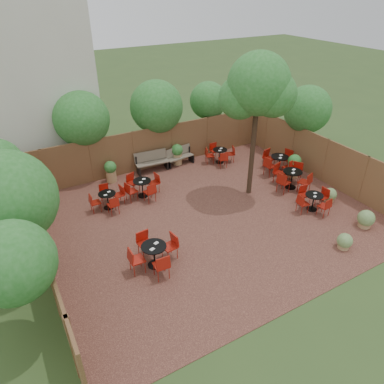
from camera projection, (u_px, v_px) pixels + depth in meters
ground at (209, 217)px, 13.84m from camera, size 80.00×80.00×0.00m
courtyard_paving at (209, 217)px, 13.83m from camera, size 12.00×10.00×0.02m
fence_back at (154, 148)px, 17.07m from camera, size 12.00×0.08×2.00m
fence_left at (41, 246)px, 10.78m from camera, size 0.08×10.00×2.00m
fence_right at (324, 160)px, 15.88m from camera, size 0.08×10.00×2.00m
neighbour_building at (30, 82)px, 15.87m from camera, size 5.00×4.00×8.00m
overhang_foliage at (130, 136)px, 13.81m from camera, size 15.55×10.36×2.68m
courtyard_tree at (258, 89)px, 13.14m from camera, size 2.57×2.47×5.78m
park_bench_left at (179, 156)px, 17.54m from camera, size 1.45×0.64×0.87m
park_bench_right at (152, 161)px, 16.90m from camera, size 1.61×0.63×0.97m
bistro_tables at (225, 187)px, 14.92m from camera, size 9.55×6.83×0.93m
planters at (169, 168)px, 16.18m from camera, size 11.31×4.40×1.09m
low_shrubs at (349, 216)px, 13.31m from camera, size 2.44×2.89×0.67m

